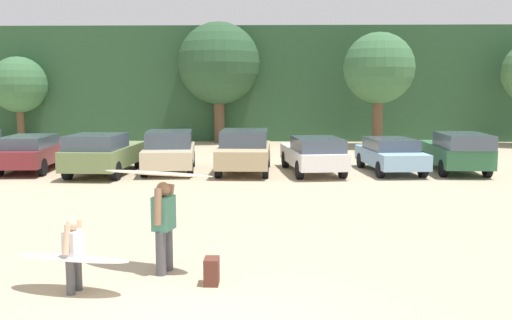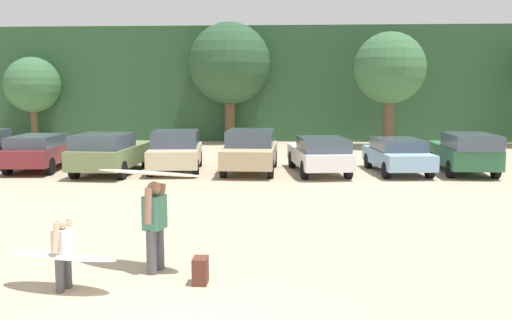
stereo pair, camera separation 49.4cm
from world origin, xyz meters
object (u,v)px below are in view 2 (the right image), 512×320
Objects in this scene: parked_car_sky_blue at (397,154)px; person_child at (63,250)px; backpack_dropped at (200,271)px; parked_car_white at (320,154)px; surfboard_cream at (149,173)px; parked_car_forest_green at (465,152)px; parked_car_tan at (250,150)px; person_adult at (155,221)px; parked_car_maroon at (42,151)px; parked_car_olive_green at (110,152)px; surfboard_white at (62,256)px; parked_car_champagne at (176,150)px.

parked_car_sky_blue is 15.36m from person_child.
person_child is at bearing -168.80° from backpack_dropped.
surfboard_cream reaches higher than parked_car_white.
surfboard_cream reaches higher than parked_car_forest_green.
parked_car_tan is 12.18m from person_adult.
parked_car_olive_green is (3.08, -0.96, 0.06)m from parked_car_maroon.
parked_car_tan is (5.26, 0.81, 0.03)m from parked_car_olive_green.
parked_car_sky_blue is at bearing -90.59° from parked_car_white.
backpack_dropped is at bearing 159.73° from parked_car_white.
surfboard_white is (6.19, -13.32, -0.20)m from parked_car_maroon.
person_adult is 1.36× the size of person_child.
parked_car_champagne is at bearing 91.51° from parked_car_forest_green.
parked_car_maroon reaches higher than person_child.
parked_car_tan is 1.05× the size of parked_car_sky_blue.
parked_car_tan is 2.67m from parked_car_white.
parked_car_tan is at bearing -95.08° from parked_car_maroon.
parked_car_sky_blue is 3.55× the size of person_child.
parked_car_olive_green is 12.16m from person_adult.
parked_car_forest_green is at bearing -116.75° from surfboard_white.
backpack_dropped is (0.90, -0.59, -0.69)m from person_adult.
surfboard_white is at bearing 25.28° from person_child.
surfboard_white is 2.25m from backpack_dropped.
parked_car_tan reaches higher than parked_car_forest_green.
parked_car_forest_green is at bearing -111.74° from person_adult.
parked_car_olive_green reaches higher than parked_car_forest_green.
parked_car_champagne is 0.97× the size of parked_car_forest_green.
parked_car_sky_blue is at bearing -99.87° from surfboard_cream.
surfboard_cream is (-6.61, -12.13, 1.05)m from parked_car_sky_blue.
parked_car_tan is at bearing -97.03° from parked_car_champagne.
parked_car_maroon is at bearing -53.93° from surfboard_white.
backpack_dropped is (0.04, -12.74, -0.63)m from parked_car_tan.
parked_car_tan is at bearing 74.80° from parked_car_white.
parked_car_maroon is 15.38m from backpack_dropped.
backpack_dropped is at bearing -154.12° from person_child.
parked_car_champagne is at bearing 90.25° from parked_car_tan.
parked_car_sky_blue is 2.10× the size of surfboard_white.
parked_car_white is at bearing -91.82° from person_adult.
surfboard_cream is (-0.12, 0.12, 0.84)m from person_adult.
parked_car_maroon is 14.69m from surfboard_white.
person_child is at bearing 63.37° from surfboard_cream.
parked_car_forest_green is (2.53, -0.02, 0.12)m from parked_car_sky_blue.
parked_car_tan is at bearing -79.36° from person_adult.
person_adult reaches higher than surfboard_white.
person_adult reaches higher than parked_car_white.
parked_car_champagne is 2.92m from parked_car_tan.
parked_car_forest_green is 9.74× the size of backpack_dropped.
person_child is at bearing 143.47° from parked_car_forest_green.
parked_car_sky_blue is (13.97, -0.05, -0.05)m from parked_car_maroon.
parked_car_tan is (2.92, -0.03, 0.03)m from parked_car_champagne.
surfboard_cream is (1.94, -12.06, 0.94)m from parked_car_champagne.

